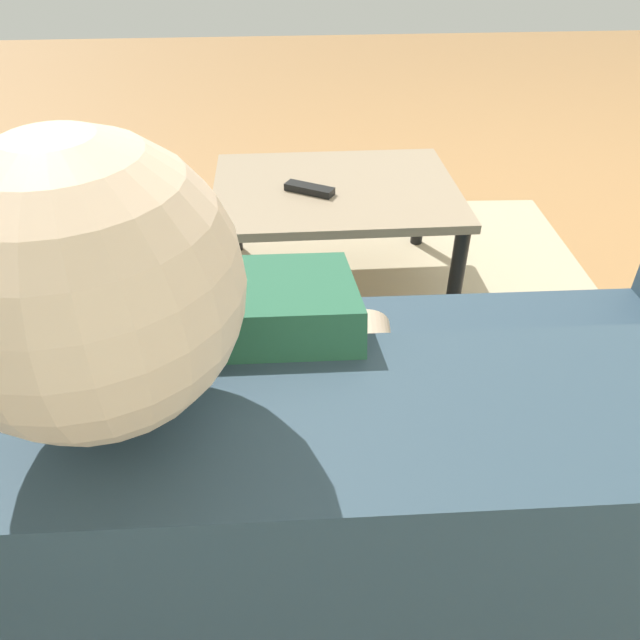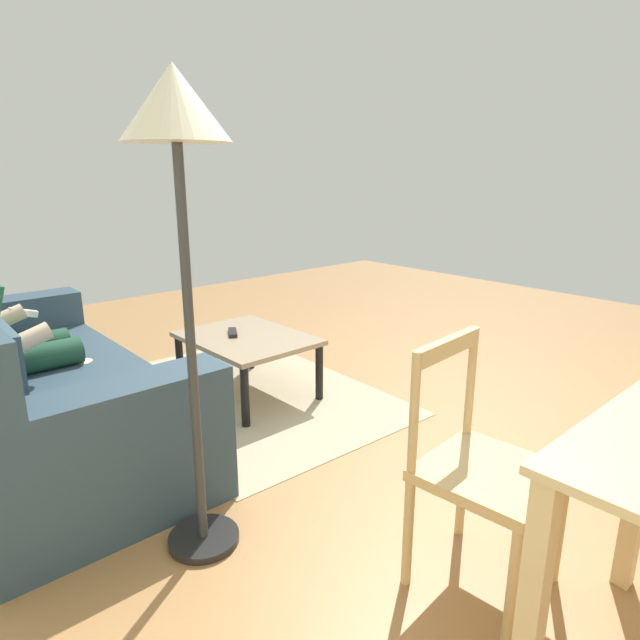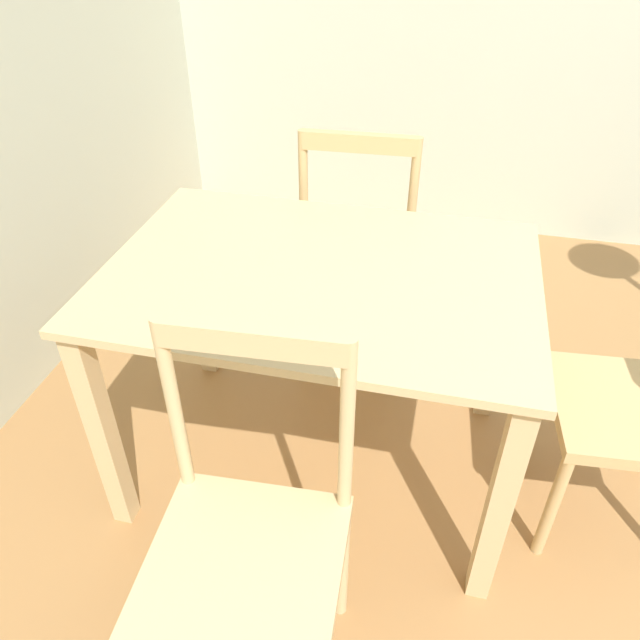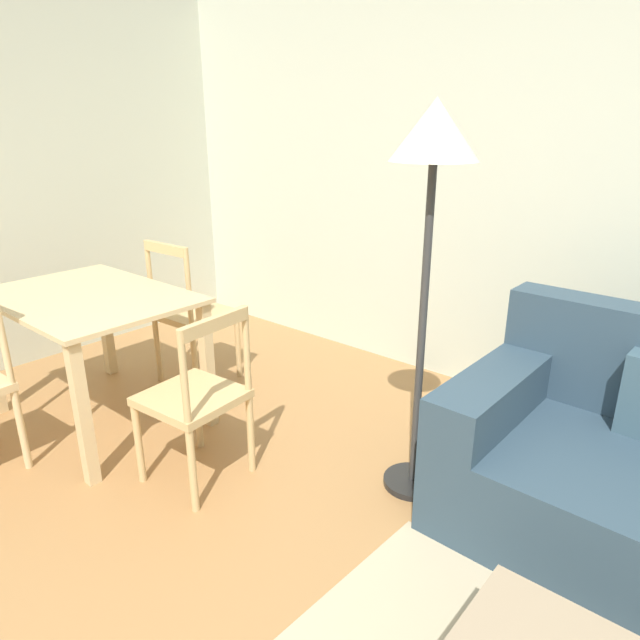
% 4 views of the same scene
% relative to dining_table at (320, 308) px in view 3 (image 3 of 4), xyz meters
% --- Properties ---
extents(dining_table, '(1.20, 0.84, 0.77)m').
position_rel_dining_table_xyz_m(dining_table, '(0.00, 0.00, 0.00)').
color(dining_table, '#D1B27F').
rests_on(dining_table, ground_plane).
extents(dining_chair_near_wall, '(0.44, 0.44, 0.97)m').
position_rel_dining_table_xyz_m(dining_chair_near_wall, '(0.00, 0.69, -0.17)').
color(dining_chair_near_wall, tan).
rests_on(dining_chair_near_wall, ground_plane).
extents(dining_chair_by_doorway, '(0.44, 0.44, 0.96)m').
position_rel_dining_table_xyz_m(dining_chair_by_doorway, '(-0.00, -0.69, -0.17)').
color(dining_chair_by_doorway, '#D1B27F').
rests_on(dining_chair_by_doorway, ground_plane).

